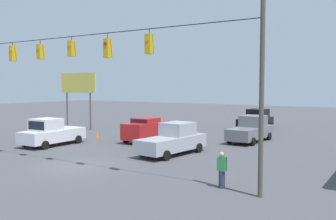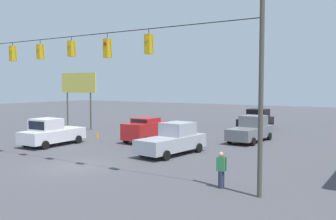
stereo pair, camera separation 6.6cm
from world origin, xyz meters
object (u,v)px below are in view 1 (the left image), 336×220
at_px(sedan_red_withflow_mid, 146,129).
at_px(pickup_truck_silver_crossing_near, 173,140).
at_px(pickup_truck_grey_oncoming_far, 251,130).
at_px(overhead_signal_span, 72,74).
at_px(traffic_cone_nearest, 56,141).
at_px(pickup_truck_black_oncoming_deep, 256,120).
at_px(traffic_cone_second, 79,137).
at_px(pedestrian, 222,170).
at_px(pickup_truck_white_parked_shoulder, 51,133).
at_px(roadside_billboard, 78,87).
at_px(traffic_cone_third, 97,134).

bearing_deg(sedan_red_withflow_mid, pickup_truck_silver_crossing_near, 144.08).
xyz_separation_m(pickup_truck_grey_oncoming_far, pickup_truck_silver_crossing_near, (2.37, 8.36, -0.00)).
relative_size(overhead_signal_span, traffic_cone_nearest, 38.12).
bearing_deg(pickup_truck_silver_crossing_near, pickup_truck_black_oncoming_deep, -89.31).
bearing_deg(pickup_truck_grey_oncoming_far, traffic_cone_second, 31.10).
distance_m(overhead_signal_span, pedestrian, 10.06).
bearing_deg(sedan_red_withflow_mid, pickup_truck_grey_oncoming_far, -145.88).
height_order(pickup_truck_white_parked_shoulder, pickup_truck_black_oncoming_deep, same).
height_order(pickup_truck_white_parked_shoulder, roadside_billboard, roadside_billboard).
distance_m(pickup_truck_silver_crossing_near, roadside_billboard, 18.33).
height_order(sedan_red_withflow_mid, traffic_cone_nearest, sedan_red_withflow_mid).
distance_m(roadside_billboard, pedestrian, 26.47).
relative_size(sedan_red_withflow_mid, pedestrian, 2.58).
height_order(pickup_truck_silver_crossing_near, roadside_billboard, roadside_billboard).
bearing_deg(roadside_billboard, pedestrian, 149.80).
relative_size(overhead_signal_span, traffic_cone_second, 38.12).
xyz_separation_m(overhead_signal_span, pickup_truck_white_parked_shoulder, (7.09, -4.36, -4.32)).
relative_size(overhead_signal_span, pickup_truck_white_parked_shoulder, 4.24).
bearing_deg(traffic_cone_nearest, roadside_billboard, -53.33).
bearing_deg(pedestrian, pickup_truck_grey_oncoming_far, -74.90).
bearing_deg(pedestrian, pickup_truck_black_oncoming_deep, -74.35).
xyz_separation_m(overhead_signal_span, pickup_truck_black_oncoming_deep, (-2.59, -23.30, -4.32)).
xyz_separation_m(pickup_truck_white_parked_shoulder, traffic_cone_second, (-0.02, -2.89, -0.69)).
bearing_deg(pickup_truck_silver_crossing_near, traffic_cone_nearest, 7.99).
height_order(pickup_truck_grey_oncoming_far, traffic_cone_second, pickup_truck_grey_oncoming_far).
bearing_deg(pickup_truck_grey_oncoming_far, overhead_signal_span, 70.56).
bearing_deg(traffic_cone_second, traffic_cone_nearest, 87.82).
height_order(sedan_red_withflow_mid, roadside_billboard, roadside_billboard).
xyz_separation_m(sedan_red_withflow_mid, pickup_truck_white_parked_shoulder, (5.08, 5.40, -0.06)).
xyz_separation_m(pickup_truck_grey_oncoming_far, traffic_cone_nearest, (12.33, 9.75, -0.69)).
bearing_deg(traffic_cone_nearest, overhead_signal_span, 145.74).
bearing_deg(pickup_truck_grey_oncoming_far, traffic_cone_third, 22.59).
height_order(pickup_truck_black_oncoming_deep, pickup_truck_silver_crossing_near, same).
xyz_separation_m(pickup_truck_white_parked_shoulder, pedestrian, (-16.10, 3.97, -0.15)).
bearing_deg(overhead_signal_span, roadside_billboard, -44.87).
xyz_separation_m(pickup_truck_black_oncoming_deep, pickup_truck_silver_crossing_near, (-0.20, 17.02, -0.00)).
relative_size(sedan_red_withflow_mid, traffic_cone_third, 7.38).
bearing_deg(traffic_cone_nearest, pedestrian, 164.50).
xyz_separation_m(traffic_cone_third, pedestrian, (-16.18, 9.10, 0.54)).
height_order(traffic_cone_nearest, traffic_cone_second, same).
bearing_deg(roadside_billboard, pickup_truck_white_parked_shoulder, 125.39).
bearing_deg(pickup_truck_black_oncoming_deep, traffic_cone_third, 54.72).
xyz_separation_m(pickup_truck_grey_oncoming_far, pickup_truck_black_oncoming_deep, (2.58, -8.66, 0.00)).
bearing_deg(overhead_signal_span, pickup_truck_white_parked_shoulder, -31.59).
bearing_deg(sedan_red_withflow_mid, traffic_cone_nearest, 43.50).
bearing_deg(traffic_cone_second, traffic_cone_third, -87.54).
bearing_deg(pedestrian, pickup_truck_silver_crossing_near, -43.43).
height_order(pickup_truck_white_parked_shoulder, pickup_truck_silver_crossing_near, same).
xyz_separation_m(traffic_cone_second, pedestrian, (-16.08, 6.85, 0.54)).
height_order(overhead_signal_span, traffic_cone_third, overhead_signal_span).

